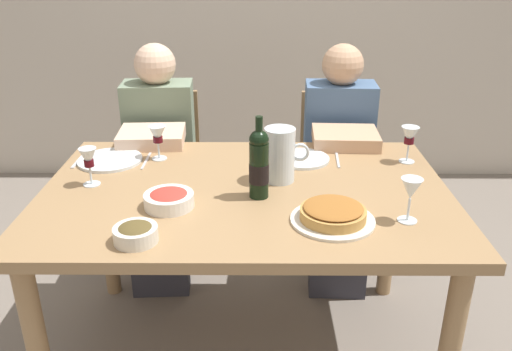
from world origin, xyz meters
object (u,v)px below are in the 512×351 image
Objects in this scene: wine_glass_left_diner at (409,137)px; wine_bottle at (259,164)px; water_pitcher at (280,158)px; wine_glass_spare at (158,136)px; diner_right at (339,160)px; dinner_plate_right_setting at (302,159)px; chair_left at (166,163)px; diner_left at (159,159)px; wine_glass_right_diner at (411,190)px; dining_table at (246,211)px; baked_tart at (333,214)px; olive_bowl at (136,233)px; wine_glass_centre at (89,160)px; dinner_plate_left_setting at (110,160)px; chair_right at (333,164)px; salad_bowl at (169,199)px.

wine_bottle is at bearing -151.53° from wine_glass_left_diner.
wine_glass_spare is at bearing 156.46° from water_pitcher.
diner_right is (0.39, 0.71, -0.27)m from wine_bottle.
dinner_plate_right_setting is 0.95m from chair_left.
water_pitcher is at bearing 131.68° from diner_left.
diner_right reaches higher than wine_glass_right_diner.
dining_table is 5.44× the size of baked_tart.
wine_glass_right_diner is at bearing -30.92° from wine_glass_spare.
wine_bottle is 1.15m from chair_left.
baked_tart is at bearing -125.75° from wine_glass_left_diner.
olive_bowl is 0.16× the size of chair_left.
wine_glass_centre is (-0.63, 0.10, -0.03)m from wine_bottle.
baked_tart is 1.17m from diner_left.
dinner_plate_right_setting is at bearing 17.35° from wine_glass_centre.
diner_right reaches higher than dinner_plate_left_setting.
wine_glass_right_diner is 1.22m from dinner_plate_left_setting.
chair_left is at bearing 1.95° from chair_right.
salad_bowl is at bearing 50.82° from diner_right.
wine_bottle is 0.63m from wine_glass_centre.
dinner_plate_right_setting is at bearing 177.70° from wine_glass_left_diner.
chair_right is at bearing 108.90° from wine_glass_left_diner.
wine_glass_centre reaches higher than baked_tart.
chair_right is at bearing 62.64° from dining_table.
baked_tart is 0.91m from wine_glass_centre.
salad_bowl is at bearing 169.27° from baked_tart.
wine_bottle is 0.50m from olive_bowl.
water_pitcher is at bearing -23.54° from wine_glass_spare.
wine_glass_spare reaches higher than dining_table.
wine_glass_spare is 0.44m from diner_left.
dinner_plate_right_setting is (-0.30, 0.53, -0.10)m from wine_glass_right_diner.
chair_right is (0.45, 0.88, -0.17)m from dining_table.
diner_left is (-0.98, 0.90, -0.25)m from wine_glass_right_diner.
chair_left is at bearing 95.99° from olive_bowl.
chair_left is 0.75× the size of diner_right.
salad_bowl is 1.07m from diner_right.
salad_bowl is at bearing -75.89° from wine_glass_spare.
wine_glass_spare is 0.12× the size of diner_right.
chair_left is (0.12, 0.85, -0.36)m from wine_glass_centre.
wine_glass_centre is 0.33m from wine_glass_spare.
wine_bottle reaches higher than baked_tart.
diner_right reaches higher than dinner_plate_right_setting.
wine_glass_spare is 0.92m from diner_right.
dinner_plate_right_setting is at bearing 61.33° from diner_right.
dinner_plate_left_setting is at bearing -171.85° from wine_glass_spare.
wine_bottle is at bearing -117.09° from dinner_plate_right_setting.
water_pitcher is at bearing 141.38° from wine_glass_right_diner.
water_pitcher is at bearing 45.46° from olive_bowl.
water_pitcher is 0.78× the size of dinner_plate_left_setting.
wine_bottle is at bearing -52.70° from dining_table.
olive_bowl is 0.86m from dinner_plate_right_setting.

